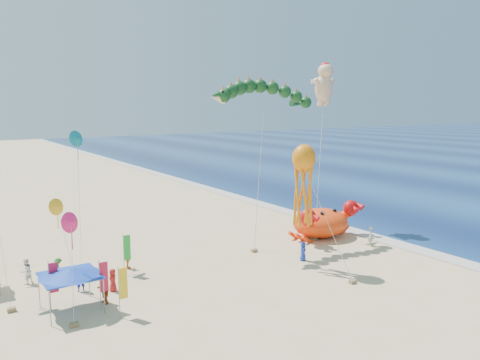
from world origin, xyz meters
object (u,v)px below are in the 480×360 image
Objects in this scene: crab_inflatable at (321,222)px; canopy_blue at (70,273)px; dragon_kite at (263,97)px; cherub_kite at (324,84)px; octopus_kite at (304,179)px.

canopy_blue is at bearing -171.78° from crab_inflatable.
crab_inflatable is 13.27m from dragon_kite.
crab_inflatable is at bearing -132.67° from cherub_kite.
cherub_kite is 1.74× the size of octopus_kite.
octopus_kite is at bearing -6.60° from canopy_blue.
dragon_kite reaches higher than canopy_blue.
crab_inflatable is 0.80× the size of octopus_kite.
dragon_kite is 22.20m from canopy_blue.
canopy_blue is at bearing -165.92° from cherub_kite.
crab_inflatable reaches higher than canopy_blue.
crab_inflatable is 0.53× the size of dragon_kite.
cherub_kite is at bearing 9.24° from dragon_kite.
dragon_kite is at bearing 78.31° from octopus_kite.
dragon_kite is at bearing 16.31° from canopy_blue.
dragon_kite reaches higher than octopus_kite.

